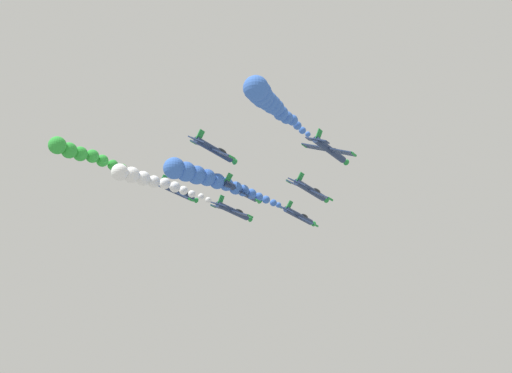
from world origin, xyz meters
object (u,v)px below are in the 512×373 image
airplane_left_outer (241,191)px  airplane_right_outer (177,191)px  airplane_lead (299,216)px  airplane_high_slot (215,150)px  airplane_right_inner (311,190)px  airplane_left_inner (233,211)px  airplane_trailing (330,150)px

airplane_left_outer → airplane_right_outer: bearing=177.0°
airplane_lead → airplane_right_outer: 22.99m
airplane_high_slot → airplane_right_inner: bearing=57.7°
airplane_left_inner → airplane_right_inner: airplane_right_inner is taller
airplane_right_inner → airplane_lead: bearing=129.8°
airplane_left_outer → airplane_right_outer: airplane_right_outer is taller
airplane_lead → airplane_left_outer: (-1.37, -16.63, -0.11)m
airplane_lead → airplane_left_outer: airplane_lead is taller
airplane_right_outer → airplane_high_slot: (15.00, -8.29, 1.17)m
airplane_right_inner → airplane_right_outer: 25.23m
airplane_left_outer → airplane_trailing: airplane_trailing is taller
airplane_right_inner → airplane_high_slot: (-9.24, -14.62, 4.25)m
airplane_right_outer → airplane_high_slot: size_ratio=1.00×
airplane_right_outer → airplane_trailing: 31.51m
airplane_left_inner → airplane_trailing: bearing=-18.2°
airplane_left_outer → airplane_high_slot: airplane_high_slot is taller
airplane_right_inner → airplane_trailing: airplane_trailing is taller
airplane_left_inner → airplane_right_outer: 10.90m
airplane_left_inner → airplane_trailing: (24.51, -8.06, 2.81)m
airplane_left_inner → airplane_high_slot: airplane_high_slot is taller
airplane_left_inner → airplane_right_outer: (-7.00, -7.83, 2.91)m
airplane_lead → airplane_left_outer: bearing=-94.7°
airplane_left_outer → airplane_trailing: bearing=1.9°
airplane_lead → airplane_high_slot: (-1.31, -24.14, 4.53)m
airplane_left_outer → airplane_high_slot: bearing=-89.6°
airplane_lead → airplane_high_slot: airplane_high_slot is taller
airplane_right_outer → airplane_trailing: (31.51, -0.23, -0.09)m
airplane_right_inner → airplane_left_outer: 11.71m
airplane_left_outer → airplane_right_outer: (-14.94, 0.78, 3.47)m
airplane_right_outer → airplane_trailing: airplane_right_outer is taller
airplane_right_inner → airplane_left_outer: size_ratio=1.00×
airplane_left_inner → airplane_left_outer: bearing=-47.3°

